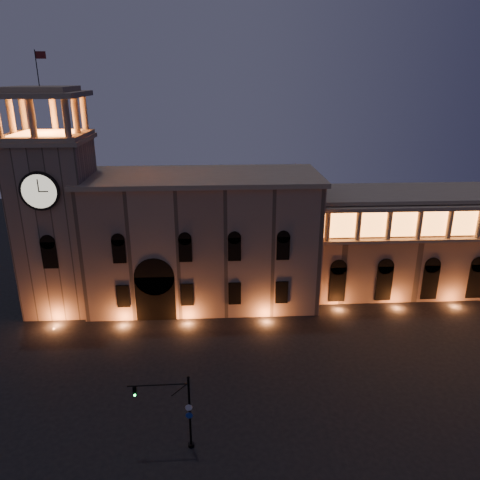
# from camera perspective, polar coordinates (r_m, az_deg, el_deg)

# --- Properties ---
(ground) EXTENTS (160.00, 160.00, 0.00)m
(ground) POSITION_cam_1_polar(r_m,az_deg,el_deg) (47.94, -2.28, -18.83)
(ground) COLOR black
(ground) RESTS_ON ground
(government_building) EXTENTS (30.80, 12.80, 17.60)m
(government_building) POSITION_cam_1_polar(r_m,az_deg,el_deg) (63.11, -4.61, 0.10)
(government_building) COLOR #91755F
(government_building) RESTS_ON ground
(clock_tower) EXTENTS (9.80, 9.80, 32.40)m
(clock_tower) POSITION_cam_1_polar(r_m,az_deg,el_deg) (64.30, -21.38, 2.65)
(clock_tower) COLOR #91755F
(clock_tower) RESTS_ON ground
(colonnade_wing) EXTENTS (40.60, 11.50, 14.50)m
(colonnade_wing) POSITION_cam_1_polar(r_m,az_deg,el_deg) (72.94, 23.29, 0.04)
(colonnade_wing) COLOR #8B7059
(colonnade_wing) RESTS_ON ground
(traffic_light) EXTENTS (5.15, 0.55, 7.07)m
(traffic_light) POSITION_cam_1_polar(r_m,az_deg,el_deg) (41.11, -7.44, -19.97)
(traffic_light) COLOR black
(traffic_light) RESTS_ON ground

